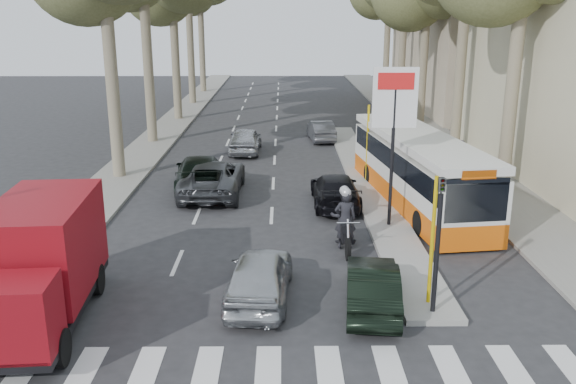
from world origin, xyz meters
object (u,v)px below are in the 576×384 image
red_truck (39,262)px  silver_hatchback (259,276)px  dark_hatchback (372,286)px  motorcycle (344,219)px  city_bus (418,168)px

red_truck → silver_hatchback: bearing=8.3°
dark_hatchback → motorcycle: bearing=-79.9°
dark_hatchback → red_truck: (-8.11, -0.65, 0.95)m
silver_hatchback → red_truck: bearing=16.7°
motorcycle → city_bus: bearing=53.6°
motorcycle → dark_hatchback: bearing=-86.7°
silver_hatchback → city_bus: bearing=-120.8°
dark_hatchback → motorcycle: 4.28m
silver_hatchback → motorcycle: bearing=-120.2°
red_truck → motorcycle: size_ratio=2.33×
dark_hatchback → red_truck: size_ratio=0.65×
red_truck → motorcycle: 9.24m
dark_hatchback → city_bus: city_bus is taller
silver_hatchback → city_bus: city_bus is taller
silver_hatchback → motorcycle: motorcycle is taller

